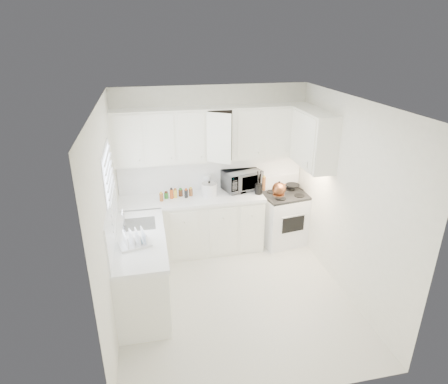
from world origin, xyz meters
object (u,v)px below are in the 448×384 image
object	(u,v)px
dish_rack	(134,238)
tea_kettle	(279,188)
stove	(284,211)
rice_cooker	(209,188)
utensil_crock	(259,182)
microwave	(242,178)

from	to	relation	value
dish_rack	tea_kettle	bearing A→B (deg)	12.08
dish_rack	stove	bearing A→B (deg)	13.41
rice_cooker	utensil_crock	bearing A→B (deg)	10.91
stove	utensil_crock	distance (m)	0.76
tea_kettle	utensil_crock	bearing A→B (deg)	142.19
utensil_crock	dish_rack	world-z (taller)	utensil_crock
tea_kettle	utensil_crock	distance (m)	0.33
stove	dish_rack	distance (m)	2.75
rice_cooker	utensil_crock	xyz separation A→B (m)	(0.77, -0.09, 0.08)
dish_rack	utensil_crock	bearing A→B (deg)	17.74
stove	rice_cooker	distance (m)	1.35
rice_cooker	utensil_crock	distance (m)	0.78
microwave	utensil_crock	world-z (taller)	same
tea_kettle	microwave	bearing A→B (deg)	126.76
tea_kettle	dish_rack	size ratio (longest dim) A/B	0.74
microwave	utensil_crock	xyz separation A→B (m)	(0.21, -0.24, 0.00)
microwave	rice_cooker	xyz separation A→B (m)	(-0.56, -0.15, -0.08)
stove	rice_cooker	world-z (taller)	rice_cooker
stove	microwave	distance (m)	0.93
tea_kettle	stove	bearing A→B (deg)	21.96
stove	utensil_crock	bearing A→B (deg)	178.52
stove	tea_kettle	world-z (taller)	tea_kettle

